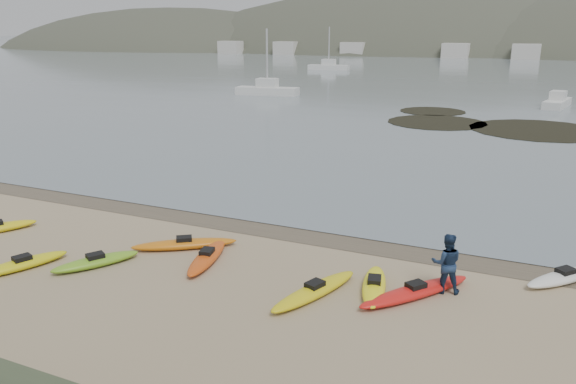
% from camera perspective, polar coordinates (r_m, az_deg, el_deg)
% --- Properties ---
extents(ground, '(600.00, 600.00, 0.00)m').
position_cam_1_polar(ground, '(22.71, 0.00, -3.64)').
color(ground, tan).
rests_on(ground, ground).
extents(wet_sand, '(60.00, 60.00, 0.00)m').
position_cam_1_polar(wet_sand, '(22.45, -0.32, -3.86)').
color(wet_sand, brown).
rests_on(wet_sand, ground).
extents(water, '(1200.00, 1200.00, 0.00)m').
position_cam_1_polar(water, '(319.67, 23.53, 13.54)').
color(water, slate).
rests_on(water, ground).
extents(kayaks, '(22.76, 9.38, 0.34)m').
position_cam_1_polar(kayaks, '(18.83, -5.01, -7.46)').
color(kayaks, white).
rests_on(kayaks, ground).
extents(person_east, '(1.07, 0.93, 1.87)m').
position_cam_1_polar(person_east, '(17.67, 15.80, -6.98)').
color(person_east, navy).
rests_on(person_east, ground).
extents(kelp_mats, '(18.13, 15.62, 0.04)m').
position_cam_1_polar(kelp_mats, '(50.41, 19.39, 6.53)').
color(kelp_mats, black).
rests_on(kelp_mats, water).
extents(moored_boats, '(95.62, 75.28, 1.18)m').
position_cam_1_polar(moored_boats, '(95.27, 24.39, 10.49)').
color(moored_boats, silver).
rests_on(moored_boats, ground).
extents(far_town, '(199.00, 5.00, 4.00)m').
position_cam_1_polar(far_town, '(164.57, 24.07, 12.87)').
color(far_town, beige).
rests_on(far_town, ground).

